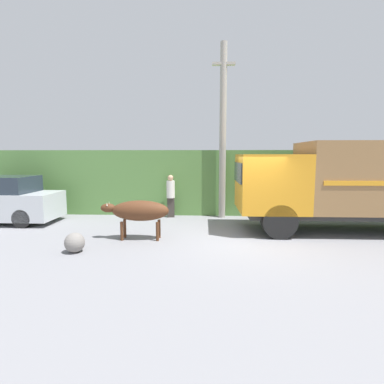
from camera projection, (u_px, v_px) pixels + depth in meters
name	position (u px, v px, depth m)	size (l,w,h in m)	color
ground_plane	(242.00, 239.00, 9.12)	(60.00, 60.00, 0.00)	gray
hillside_embankment	(227.00, 178.00, 15.19)	(32.00, 5.49, 2.76)	#568442
cargo_truck	(349.00, 181.00, 9.87)	(7.07, 2.38, 2.97)	#2D2D2D
brown_cow	(139.00, 211.00, 9.03)	(2.08, 0.62, 1.19)	#512D19
pedestrian_on_hill	(171.00, 194.00, 12.28)	(0.40, 0.40, 1.74)	#38332D
utility_pole	(223.00, 130.00, 11.95)	(0.90, 0.27, 6.91)	#9E998E
roadside_rock	(75.00, 243.00, 7.86)	(0.52, 0.52, 0.52)	gray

